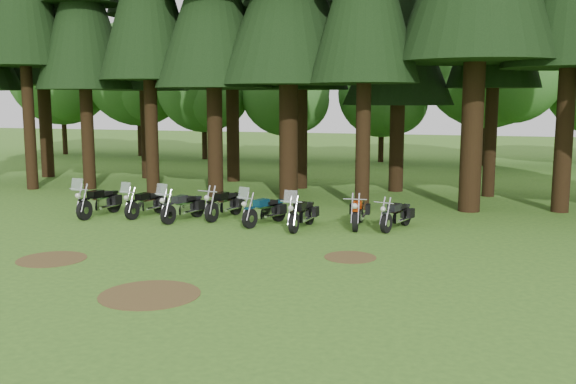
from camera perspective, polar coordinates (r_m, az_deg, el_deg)
name	(u,v)px	position (r m, az deg, el deg)	size (l,w,h in m)	color
ground	(188,250)	(18.22, -8.84, -5.12)	(120.00, 120.00, 0.00)	#376620
pine_back_4	(400,5)	(29.70, 9.93, 16.04)	(4.94, 4.94, 13.78)	black
decid_0	(64,75)	(50.91, -19.31, 9.79)	(8.00, 7.78, 10.00)	black
decid_1	(141,75)	(48.02, -12.95, 10.08)	(7.91, 7.69, 9.88)	black
decid_2	(206,87)	(44.60, -7.27, 9.24)	(6.72, 6.53, 8.40)	black
decid_3	(288,93)	(42.92, 0.00, 8.75)	(6.12, 5.95, 7.65)	black
decid_4	(386,96)	(42.71, 8.67, 8.47)	(5.93, 5.76, 7.41)	black
decid_5	(495,65)	(41.71, 17.94, 10.73)	(8.45, 8.21, 10.56)	black
dirt_patch_0	(52,259)	(18.10, -20.26, -5.62)	(1.80, 1.80, 0.01)	#4C3D1E
dirt_patch_1	(350,257)	(17.28, 5.55, -5.78)	(1.40, 1.40, 0.01)	#4C3D1E
dirt_patch_2	(150,294)	(14.35, -12.19, -8.90)	(2.20, 2.20, 0.01)	#4C3D1E
motorcycle_0	(99,202)	(23.98, -16.44, -0.89)	(0.54, 2.40, 1.51)	black
motorcycle_1	(146,204)	(23.52, -12.51, -1.04)	(0.71, 2.16, 1.36)	black
motorcycle_2	(183,207)	(22.46, -9.33, -1.34)	(0.79, 2.25, 1.42)	black
motorcycle_3	(224,205)	(22.71, -5.69, -1.15)	(0.50, 2.31, 0.94)	black
motorcycle_4	(264,211)	(21.46, -2.11, -1.71)	(1.03, 2.16, 1.39)	black
motorcycle_5	(302,215)	(20.80, 1.24, -2.02)	(0.47, 2.24, 1.41)	black
motorcycle_6	(358,213)	(21.24, 6.25, -1.84)	(0.40, 2.28, 0.93)	black
motorcycle_7	(396,216)	(21.05, 9.61, -2.11)	(0.75, 2.04, 0.85)	black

